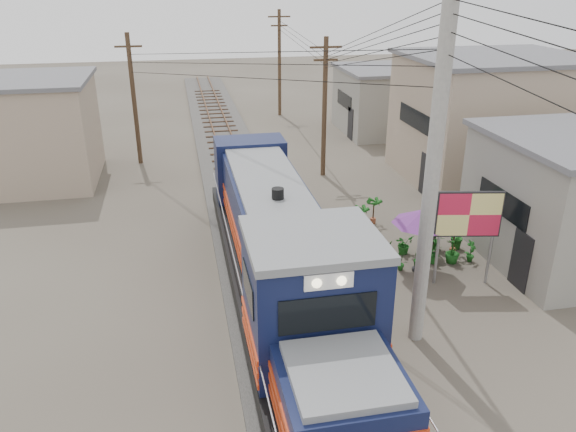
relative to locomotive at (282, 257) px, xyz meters
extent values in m
plane|color=#473F35|center=(0.00, -1.82, -1.81)|extent=(120.00, 120.00, 0.00)
cube|color=#595651|center=(0.00, 8.18, -1.73)|extent=(3.60, 70.00, 0.16)
cube|color=#51331E|center=(-0.54, 8.18, -1.55)|extent=(0.08, 70.00, 0.12)
cube|color=#51331E|center=(0.54, 8.18, -1.55)|extent=(0.08, 70.00, 0.12)
cube|color=black|center=(0.00, 0.05, -1.01)|extent=(3.05, 16.84, 0.58)
cube|color=black|center=(0.00, -5.21, -1.33)|extent=(2.32, 3.37, 0.68)
cube|color=black|center=(0.00, 5.32, -1.33)|extent=(2.32, 3.37, 0.68)
cube|color=#0F163A|center=(0.00, -6.47, -0.12)|extent=(2.50, 2.53, 1.58)
cube|color=#0F163A|center=(0.00, -3.84, 0.72)|extent=(2.99, 2.74, 3.26)
cube|color=slate|center=(0.00, -3.84, 2.41)|extent=(3.05, 2.87, 0.19)
cube|color=black|center=(0.00, -5.22, 1.30)|extent=(2.14, 0.06, 0.84)
cube|color=white|center=(0.00, -5.23, 2.09)|extent=(1.05, 0.06, 0.37)
cube|color=#0F163A|center=(0.00, 2.69, 0.30)|extent=(2.38, 10.32, 2.42)
cube|color=slate|center=(0.00, 2.69, 1.57)|extent=(2.14, 10.32, 0.19)
cube|color=red|center=(0.00, 0.05, -0.43)|extent=(3.09, 16.84, 0.15)
cube|color=red|center=(0.00, 0.05, -0.12)|extent=(3.09, 16.84, 0.15)
cube|color=red|center=(0.00, 0.05, 0.20)|extent=(3.09, 16.84, 0.15)
cylinder|color=#9E9B93|center=(3.50, -2.32, 3.19)|extent=(0.40, 0.40, 10.00)
cylinder|color=#4C3826|center=(4.50, 12.18, 1.69)|extent=(0.24, 0.24, 7.00)
cube|color=#4C3826|center=(4.50, 12.18, 4.69)|extent=(1.60, 0.10, 0.10)
cube|color=#4C3826|center=(4.50, 12.18, 4.09)|extent=(1.20, 0.10, 0.10)
cylinder|color=#4C3826|center=(4.80, 26.18, 1.94)|extent=(0.24, 0.24, 7.50)
cube|color=#4C3826|center=(4.80, 26.18, 5.19)|extent=(1.60, 0.10, 0.10)
cube|color=#4C3826|center=(4.80, 26.18, 4.59)|extent=(1.20, 0.10, 0.10)
cylinder|color=#4C3826|center=(-5.00, 16.18, 1.69)|extent=(0.24, 0.24, 7.00)
cube|color=#4C3826|center=(-5.00, 16.18, 4.69)|extent=(1.60, 0.10, 0.10)
cube|color=#4C3826|center=(-5.00, 16.18, 4.09)|extent=(1.20, 0.10, 0.10)
cube|color=black|center=(7.98, 1.18, 0.67)|extent=(0.05, 3.00, 0.90)
cube|color=tan|center=(12.50, 10.18, 1.19)|extent=(8.00, 7.00, 6.00)
cube|color=slate|center=(12.50, 10.18, 4.29)|extent=(8.40, 7.35, 0.20)
cube|color=black|center=(8.48, 10.18, 1.49)|extent=(0.05, 3.50, 0.90)
cube|color=gray|center=(11.00, 20.18, 0.19)|extent=(6.00, 6.00, 4.00)
cube|color=slate|center=(11.00, 20.18, 2.29)|extent=(6.30, 6.30, 0.20)
cube|color=black|center=(7.98, 20.18, 0.39)|extent=(0.05, 3.00, 0.90)
cube|color=tan|center=(-10.00, 14.18, 0.69)|extent=(6.00, 6.00, 5.00)
cube|color=slate|center=(-10.00, 14.18, 3.29)|extent=(6.30, 6.30, 0.20)
cylinder|color=#99999E|center=(5.38, 0.49, -0.58)|extent=(0.10, 0.10, 2.45)
cylinder|color=#99999E|center=(7.12, 0.16, -0.58)|extent=(0.10, 0.10, 2.45)
cube|color=black|center=(6.25, 0.33, 0.75)|extent=(2.14, 0.52, 1.57)
cube|color=#D41C42|center=(6.25, 0.30, 0.75)|extent=(2.04, 0.46, 1.47)
cylinder|color=black|center=(5.20, 1.41, -1.76)|extent=(0.43, 0.43, 0.10)
cylinder|color=#99999E|center=(5.20, 1.41, -0.73)|extent=(0.05, 0.05, 2.15)
cone|color=#682879|center=(5.20, 1.41, 0.30)|extent=(2.72, 2.72, 0.54)
imported|color=black|center=(6.12, 2.74, -0.86)|extent=(0.76, 0.56, 1.89)
imported|color=#185719|center=(4.62, 1.58, -1.41)|extent=(0.46, 0.35, 0.80)
imported|color=#185719|center=(5.27, 1.59, -1.47)|extent=(0.43, 0.46, 0.68)
imported|color=#185719|center=(5.91, 1.88, -1.41)|extent=(0.85, 0.79, 0.78)
imported|color=#185719|center=(6.65, 1.74, -1.34)|extent=(0.73, 0.73, 0.93)
imported|color=#185719|center=(7.33, 1.68, -1.37)|extent=(0.55, 0.51, 0.87)
imported|color=#185719|center=(4.55, 2.75, -1.50)|extent=(0.37, 0.32, 0.60)
imported|color=#185719|center=(5.21, 2.81, -1.44)|extent=(0.85, 0.80, 0.74)
imported|color=#185719|center=(5.90, 2.71, -1.49)|extent=(0.38, 0.38, 0.62)
imported|color=#185719|center=(6.58, 2.95, -1.25)|extent=(0.63, 0.48, 1.10)
imported|color=#185719|center=(7.28, 2.75, -1.29)|extent=(0.72, 0.68, 1.03)
camera|label=1|loc=(-2.80, -14.94, 7.89)|focal=35.00mm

